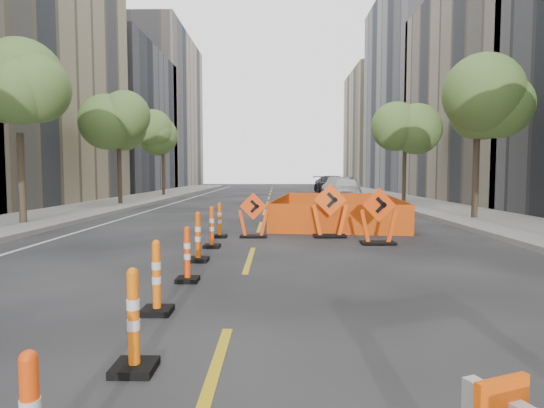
{
  "coord_description": "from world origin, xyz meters",
  "views": [
    {
      "loc": [
        0.6,
        -5.92,
        1.92
      ],
      "look_at": [
        0.47,
        5.86,
        1.1
      ],
      "focal_mm": 30.0,
      "sensor_mm": 36.0,
      "label": 1
    }
  ],
  "objects_px": {
    "chevron_sign_left": "(253,215)",
    "parked_car_far": "(334,185)",
    "channelizer_3": "(157,277)",
    "parked_car_near": "(347,190)",
    "chevron_sign_center": "(330,211)",
    "parked_car_mid": "(339,187)",
    "channelizer_2": "(133,320)",
    "chevron_sign_right": "(378,216)",
    "channelizer_4": "(187,254)",
    "channelizer_5": "(198,237)",
    "channelizer_6": "(212,227)",
    "channelizer_7": "(220,220)"
  },
  "relations": [
    {
      "from": "chevron_sign_left",
      "to": "parked_car_far",
      "type": "height_order",
      "value": "parked_car_far"
    },
    {
      "from": "channelizer_3",
      "to": "parked_car_near",
      "type": "xyz_separation_m",
      "value": [
        6.13,
        23.14,
        0.31
      ]
    },
    {
      "from": "chevron_sign_center",
      "to": "parked_car_mid",
      "type": "height_order",
      "value": "chevron_sign_center"
    },
    {
      "from": "chevron_sign_left",
      "to": "parked_car_mid",
      "type": "bearing_deg",
      "value": 80.8
    },
    {
      "from": "channelizer_2",
      "to": "chevron_sign_right",
      "type": "xyz_separation_m",
      "value": [
        4.09,
        7.82,
        0.25
      ]
    },
    {
      "from": "channelizer_4",
      "to": "chevron_sign_left",
      "type": "bearing_deg",
      "value": 80.82
    },
    {
      "from": "channelizer_2",
      "to": "channelizer_5",
      "type": "bearing_deg",
      "value": 93.4
    },
    {
      "from": "chevron_sign_center",
      "to": "chevron_sign_right",
      "type": "bearing_deg",
      "value": -44.72
    },
    {
      "from": "chevron_sign_left",
      "to": "channelizer_5",
      "type": "bearing_deg",
      "value": -100.24
    },
    {
      "from": "chevron_sign_right",
      "to": "parked_car_near",
      "type": "xyz_separation_m",
      "value": [
        1.78,
        17.13,
        0.06
      ]
    },
    {
      "from": "channelizer_5",
      "to": "chevron_sign_right",
      "type": "bearing_deg",
      "value": 28.54
    },
    {
      "from": "channelizer_6",
      "to": "channelizer_4",
      "type": "bearing_deg",
      "value": -88.63
    },
    {
      "from": "channelizer_2",
      "to": "channelizer_4",
      "type": "relative_size",
      "value": 1.04
    },
    {
      "from": "parked_car_near",
      "to": "parked_car_mid",
      "type": "xyz_separation_m",
      "value": [
        0.27,
        5.4,
        -0.03
      ]
    },
    {
      "from": "channelizer_7",
      "to": "parked_car_near",
      "type": "distance_m",
      "value": 17.07
    },
    {
      "from": "channelizer_3",
      "to": "chevron_sign_center",
      "type": "height_order",
      "value": "chevron_sign_center"
    },
    {
      "from": "channelizer_2",
      "to": "channelizer_3",
      "type": "bearing_deg",
      "value": 98.13
    },
    {
      "from": "channelizer_5",
      "to": "parked_car_mid",
      "type": "bearing_deg",
      "value": 75.47
    },
    {
      "from": "channelizer_7",
      "to": "parked_car_near",
      "type": "relative_size",
      "value": 0.22
    },
    {
      "from": "parked_car_near",
      "to": "chevron_sign_left",
      "type": "bearing_deg",
      "value": -98.74
    },
    {
      "from": "channelizer_3",
      "to": "channelizer_5",
      "type": "xyz_separation_m",
      "value": [
        -0.06,
        3.61,
        0.03
      ]
    },
    {
      "from": "channelizer_3",
      "to": "parked_car_near",
      "type": "distance_m",
      "value": 23.94
    },
    {
      "from": "chevron_sign_left",
      "to": "parked_car_mid",
      "type": "relative_size",
      "value": 0.28
    },
    {
      "from": "channelizer_4",
      "to": "parked_car_mid",
      "type": "relative_size",
      "value": 0.2
    },
    {
      "from": "chevron_sign_right",
      "to": "channelizer_7",
      "type": "bearing_deg",
      "value": 158.21
    },
    {
      "from": "channelizer_4",
      "to": "channelizer_6",
      "type": "distance_m",
      "value": 3.62
    },
    {
      "from": "chevron_sign_left",
      "to": "chevron_sign_right",
      "type": "xyz_separation_m",
      "value": [
        3.4,
        -1.24,
        0.09
      ]
    },
    {
      "from": "chevron_sign_left",
      "to": "parked_car_mid",
      "type": "xyz_separation_m",
      "value": [
        5.46,
        21.29,
        0.13
      ]
    },
    {
      "from": "channelizer_3",
      "to": "chevron_sign_center",
      "type": "xyz_separation_m",
      "value": [
        3.2,
        7.32,
        0.29
      ]
    },
    {
      "from": "chevron_sign_center",
      "to": "parked_car_far",
      "type": "bearing_deg",
      "value": 86.93
    },
    {
      "from": "channelizer_5",
      "to": "channelizer_7",
      "type": "bearing_deg",
      "value": 89.84
    },
    {
      "from": "parked_car_far",
      "to": "chevron_sign_left",
      "type": "bearing_deg",
      "value": -116.54
    },
    {
      "from": "channelizer_4",
      "to": "parked_car_far",
      "type": "height_order",
      "value": "parked_car_far"
    },
    {
      "from": "channelizer_2",
      "to": "channelizer_6",
      "type": "xyz_separation_m",
      "value": [
        -0.29,
        7.23,
        0.02
      ]
    },
    {
      "from": "channelizer_5",
      "to": "chevron_sign_center",
      "type": "bearing_deg",
      "value": 48.6
    },
    {
      "from": "channelizer_4",
      "to": "chevron_sign_left",
      "type": "distance_m",
      "value": 5.52
    },
    {
      "from": "channelizer_4",
      "to": "channelizer_7",
      "type": "height_order",
      "value": "channelizer_7"
    },
    {
      "from": "channelizer_4",
      "to": "channelizer_2",
      "type": "bearing_deg",
      "value": -86.85
    },
    {
      "from": "chevron_sign_center",
      "to": "parked_car_near",
      "type": "distance_m",
      "value": 16.09
    },
    {
      "from": "channelizer_5",
      "to": "chevron_sign_right",
      "type": "relative_size",
      "value": 0.72
    },
    {
      "from": "channelizer_7",
      "to": "chevron_sign_center",
      "type": "xyz_separation_m",
      "value": [
        3.26,
        0.09,
        0.27
      ]
    },
    {
      "from": "parked_car_near",
      "to": "parked_car_far",
      "type": "relative_size",
      "value": 0.85
    },
    {
      "from": "channelizer_2",
      "to": "channelizer_5",
      "type": "relative_size",
      "value": 0.94
    },
    {
      "from": "channelizer_6",
      "to": "chevron_sign_center",
      "type": "xyz_separation_m",
      "value": [
        3.23,
        1.9,
        0.27
      ]
    },
    {
      "from": "channelizer_7",
      "to": "parked_car_near",
      "type": "height_order",
      "value": "parked_car_near"
    },
    {
      "from": "channelizer_6",
      "to": "parked_car_far",
      "type": "distance_m",
      "value": 29.71
    },
    {
      "from": "channelizer_5",
      "to": "channelizer_7",
      "type": "relative_size",
      "value": 1.04
    },
    {
      "from": "chevron_sign_right",
      "to": "parked_car_near",
      "type": "bearing_deg",
      "value": 77.73
    },
    {
      "from": "channelizer_6",
      "to": "parked_car_far",
      "type": "bearing_deg",
      "value": 76.94
    },
    {
      "from": "channelizer_6",
      "to": "parked_car_far",
      "type": "height_order",
      "value": "parked_car_far"
    }
  ]
}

